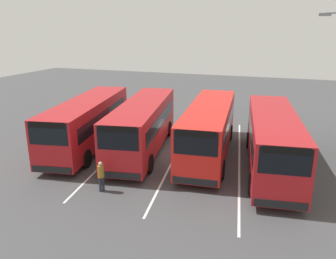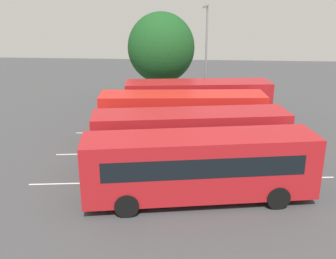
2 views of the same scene
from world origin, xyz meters
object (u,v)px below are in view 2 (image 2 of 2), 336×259
Objects in this scene: bus_far_right at (198,101)px; depot_tree at (161,48)px; bus_center_right at (183,115)px; pedestrian at (299,153)px; street_lamp at (206,51)px; bus_far_left at (201,165)px; bus_center_left at (191,137)px.

depot_tree is (-3.42, 6.66, 3.07)m from bus_far_right.
bus_center_right is 7.81m from pedestrian.
street_lamp reaches higher than bus_far_right.
depot_tree is (-2.43, 10.55, 3.07)m from bus_center_right.
depot_tree reaches higher than bus_far_right.
pedestrian is at bearing -35.83° from bus_center_right.
bus_far_left reaches higher than pedestrian.
bus_far_left is 1.37× the size of depot_tree.
street_lamp is at bearing 78.33° from bus_far_left.
depot_tree reaches higher than bus_center_right.
depot_tree is (-3.07, 14.80, 3.07)m from bus_center_left.
bus_far_left is at bearing 5.42° from street_lamp.
pedestrian is at bearing -61.14° from bus_far_right.
depot_tree is at bearing -113.81° from pedestrian.
pedestrian is 17.56m from depot_tree.
depot_tree is (-3.96, 2.62, -0.09)m from street_lamp.
depot_tree is at bearing 109.97° from bus_far_right.
bus_far_right is 5.16m from street_lamp.
bus_far_right is 6.92× the size of pedestrian.
bus_center_left is at bearing 87.55° from bus_far_left.
bus_center_right and bus_far_right have the same top height.
bus_center_right is at bearing -86.46° from pedestrian.
bus_center_left is 1.00× the size of bus_far_right.
bus_far_right is at bearing -62.80° from depot_tree.
bus_center_right is at bearing 88.65° from bus_center_left.
bus_center_right is at bearing -77.02° from depot_tree.
bus_far_left is 1.27× the size of street_lamp.
depot_tree reaches higher than bus_center_left.
pedestrian is (5.70, -7.82, -0.88)m from bus_far_right.
pedestrian is (6.69, -3.93, -0.88)m from bus_center_right.
street_lamp is (1.53, 7.92, 3.17)m from bus_center_right.
bus_center_right is (-1.17, 8.07, 0.00)m from bus_far_left.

